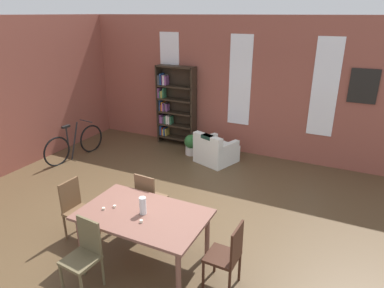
{
  "coord_description": "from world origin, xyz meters",
  "views": [
    {
      "loc": [
        2.54,
        -4.34,
        3.36
      ],
      "look_at": [
        -0.14,
        1.18,
        0.99
      ],
      "focal_mm": 31.87,
      "sensor_mm": 36.0,
      "label": 1
    }
  ],
  "objects": [
    {
      "name": "ground_plane",
      "position": [
        0.0,
        0.0,
        0.0
      ],
      "size": [
        10.76,
        10.76,
        0.0
      ],
      "primitive_type": "plane",
      "color": "brown"
    },
    {
      "name": "back_wall_brick",
      "position": [
        0.0,
        3.61,
        1.66
      ],
      "size": [
        9.28,
        0.12,
        3.32
      ],
      "primitive_type": "cube",
      "color": "#954E40",
      "rests_on": "ground"
    },
    {
      "name": "window_pane_0",
      "position": [
        -1.93,
        3.54,
        1.83
      ],
      "size": [
        0.55,
        0.02,
        2.16
      ],
      "primitive_type": "cube",
      "color": "white"
    },
    {
      "name": "window_pane_1",
      "position": [
        0.0,
        3.54,
        1.83
      ],
      "size": [
        0.55,
        0.02,
        2.16
      ],
      "primitive_type": "cube",
      "color": "white"
    },
    {
      "name": "window_pane_2",
      "position": [
        1.93,
        3.54,
        1.83
      ],
      "size": [
        0.55,
        0.02,
        2.16
      ],
      "primitive_type": "cube",
      "color": "white"
    },
    {
      "name": "dining_table",
      "position": [
        0.16,
        -0.99,
        0.68
      ],
      "size": [
        1.77,
        1.09,
        0.76
      ],
      "color": "brown",
      "rests_on": "ground"
    },
    {
      "name": "vase_on_table",
      "position": [
        0.16,
        -0.99,
        0.89
      ],
      "size": [
        0.1,
        0.1,
        0.25
      ],
      "primitive_type": "cylinder",
      "color": "silver",
      "rests_on": "dining_table"
    },
    {
      "name": "tealight_candle_0",
      "position": [
        -0.4,
        -1.15,
        0.78
      ],
      "size": [
        0.04,
        0.04,
        0.03
      ],
      "primitive_type": "cylinder",
      "color": "silver",
      "rests_on": "dining_table"
    },
    {
      "name": "tealight_candle_1",
      "position": [
        0.26,
        -1.18,
        0.78
      ],
      "size": [
        0.04,
        0.04,
        0.04
      ],
      "primitive_type": "cylinder",
      "color": "silver",
      "rests_on": "dining_table"
    },
    {
      "name": "tealight_candle_2",
      "position": [
        -0.29,
        -1.03,
        0.78
      ],
      "size": [
        0.04,
        0.04,
        0.03
      ],
      "primitive_type": "cylinder",
      "color": "silver",
      "rests_on": "dining_table"
    },
    {
      "name": "dining_chair_near_left",
      "position": [
        -0.23,
        -1.76,
        0.51
      ],
      "size": [
        0.43,
        0.43,
        0.95
      ],
      "color": "brown",
      "rests_on": "ground"
    },
    {
      "name": "dining_chair_head_right",
      "position": [
        1.42,
        -0.99,
        0.51
      ],
      "size": [
        0.41,
        0.41,
        0.95
      ],
      "color": "#3A1E14",
      "rests_on": "ground"
    },
    {
      "name": "dining_chair_head_left",
      "position": [
        -1.1,
        -0.98,
        0.51
      ],
      "size": [
        0.42,
        0.42,
        0.95
      ],
      "color": "brown",
      "rests_on": "ground"
    },
    {
      "name": "dining_chair_far_left",
      "position": [
        -0.24,
        -0.22,
        0.51
      ],
      "size": [
        0.42,
        0.42,
        0.95
      ],
      "color": "brown",
      "rests_on": "ground"
    },
    {
      "name": "bookshelf_tall",
      "position": [
        -1.74,
        3.36,
        1.05
      ],
      "size": [
        1.06,
        0.31,
        2.1
      ],
      "color": "#2D2319",
      "rests_on": "ground"
    },
    {
      "name": "armchair_white",
      "position": [
        -0.24,
        2.65,
        0.28
      ],
      "size": [
        1.02,
        1.02,
        0.75
      ],
      "color": "white",
      "rests_on": "ground"
    },
    {
      "name": "bicycle_second",
      "position": [
        -3.44,
        1.4,
        0.35
      ],
      "size": [
        0.44,
        1.74,
        0.91
      ],
      "color": "black",
      "rests_on": "ground"
    },
    {
      "name": "potted_plant_by_shelf",
      "position": [
        -0.97,
        2.84,
        0.27
      ],
      "size": [
        0.35,
        0.35,
        0.52
      ],
      "color": "silver",
      "rests_on": "ground"
    },
    {
      "name": "framed_picture",
      "position": [
        2.68,
        3.53,
        1.94
      ],
      "size": [
        0.56,
        0.03,
        0.72
      ],
      "primitive_type": "cube",
      "color": "black"
    }
  ]
}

